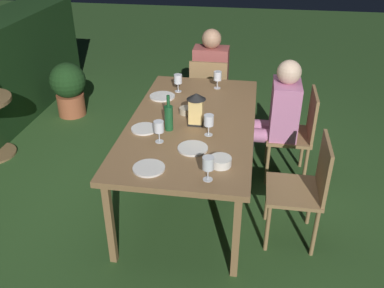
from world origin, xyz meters
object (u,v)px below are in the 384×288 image
at_px(person_in_rust, 211,73).
at_px(bowl_olives, 220,161).
at_px(person_in_pink, 277,115).
at_px(potted_plant_by_hedge, 69,87).
at_px(bowl_bread, 186,110).
at_px(wine_glass_d, 209,121).
at_px(plate_b, 193,148).
at_px(green_bottle_on_table, 169,117).
at_px(wine_glass_a, 208,164).
at_px(wine_glass_e, 159,128).
at_px(plate_c, 144,129).
at_px(plate_d, 149,168).
at_px(chair_head_far, 209,92).
at_px(plate_a, 162,96).
at_px(chair_side_left_a, 304,186).
at_px(wine_glass_b, 218,77).
at_px(wine_glass_c, 178,80).
at_px(lantern_centerpiece, 196,107).
at_px(dining_table, 192,126).
at_px(chair_side_left_b, 297,131).

bearing_deg(person_in_rust, bowl_olives, -171.80).
bearing_deg(person_in_pink, potted_plant_by_hedge, 68.39).
bearing_deg(bowl_bread, bowl_olives, -154.44).
bearing_deg(wine_glass_d, plate_b, 159.44).
bearing_deg(green_bottle_on_table, wine_glass_a, -148.90).
bearing_deg(person_in_pink, wine_glass_e, 132.51).
relative_size(plate_c, bowl_bread, 1.80).
relative_size(wine_glass_d, plate_d, 0.77).
relative_size(chair_head_far, bowl_bread, 7.53).
relative_size(wine_glass_e, plate_c, 0.81).
distance_m(green_bottle_on_table, potted_plant_by_hedge, 2.29).
relative_size(person_in_pink, plate_c, 5.53).
height_order(green_bottle_on_table, potted_plant_by_hedge, green_bottle_on_table).
bearing_deg(green_bottle_on_table, person_in_pink, -54.36).
xyz_separation_m(green_bottle_on_table, plate_c, (-0.03, 0.19, -0.10)).
xyz_separation_m(green_bottle_on_table, plate_a, (0.62, 0.19, -0.10)).
bearing_deg(plate_d, chair_side_left_a, -73.26).
distance_m(wine_glass_b, potted_plant_by_hedge, 2.05).
distance_m(chair_side_left_a, wine_glass_c, 1.57).
height_order(green_bottle_on_table, bowl_olives, green_bottle_on_table).
relative_size(green_bottle_on_table, plate_c, 1.40).
xyz_separation_m(chair_head_far, potted_plant_by_hedge, (0.19, 1.74, -0.12)).
height_order(wine_glass_a, bowl_bread, wine_glass_a).
height_order(green_bottle_on_table, plate_d, green_bottle_on_table).
distance_m(person_in_rust, plate_b, 1.87).
distance_m(lantern_centerpiece, plate_a, 0.63).
relative_size(green_bottle_on_table, wine_glass_b, 1.72).
bearing_deg(wine_glass_a, plate_c, 43.62).
bearing_deg(green_bottle_on_table, dining_table, -40.43).
relative_size(wine_glass_d, potted_plant_by_hedge, 0.25).
xyz_separation_m(plate_b, plate_c, (0.24, 0.42, 0.00)).
relative_size(dining_table, plate_b, 8.74).
height_order(person_in_pink, plate_c, person_in_pink).
distance_m(lantern_centerpiece, bowl_olives, 0.65).
relative_size(wine_glass_e, plate_d, 0.77).
bearing_deg(dining_table, wine_glass_a, -164.27).
xyz_separation_m(person_in_pink, wine_glass_d, (-0.66, 0.54, 0.22)).
xyz_separation_m(chair_side_left_b, bowl_bread, (-0.31, 0.97, 0.28)).
bearing_deg(wine_glass_e, chair_head_far, -6.68).
relative_size(wine_glass_b, plate_b, 0.76).
xyz_separation_m(person_in_rust, plate_c, (-1.63, 0.35, 0.11)).
bearing_deg(plate_c, bowl_olives, -123.37).
height_order(plate_b, bowl_olives, bowl_olives).
height_order(chair_head_far, lantern_centerpiece, lantern_centerpiece).
height_order(chair_head_far, plate_c, chair_head_far).
bearing_deg(person_in_pink, wine_glass_c, 80.52).
height_order(person_in_pink, chair_head_far, person_in_pink).
relative_size(wine_glass_b, plate_c, 0.81).
height_order(lantern_centerpiece, plate_b, lantern_centerpiece).
relative_size(wine_glass_a, wine_glass_c, 1.00).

